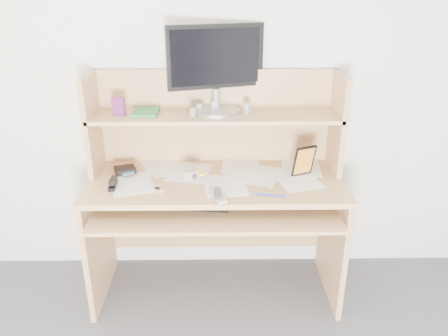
{
  "coord_description": "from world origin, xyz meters",
  "views": [
    {
      "loc": [
        0.02,
        -0.71,
        1.75
      ],
      "look_at": [
        0.05,
        1.43,
        0.84
      ],
      "focal_mm": 35.0,
      "sensor_mm": 36.0,
      "label": 1
    }
  ],
  "objects_px": {
    "desk": "(216,182)",
    "tv_remote": "(218,195)",
    "monitor": "(216,66)",
    "keyboard": "(185,200)",
    "game_case": "(304,161)"
  },
  "relations": [
    {
      "from": "desk",
      "to": "monitor",
      "type": "bearing_deg",
      "value": 88.02
    },
    {
      "from": "desk",
      "to": "keyboard",
      "type": "distance_m",
      "value": 0.24
    },
    {
      "from": "keyboard",
      "to": "tv_remote",
      "type": "distance_m",
      "value": 0.25
    },
    {
      "from": "tv_remote",
      "to": "monitor",
      "type": "height_order",
      "value": "monitor"
    },
    {
      "from": "desk",
      "to": "tv_remote",
      "type": "distance_m",
      "value": 0.31
    },
    {
      "from": "keyboard",
      "to": "monitor",
      "type": "bearing_deg",
      "value": 67.99
    },
    {
      "from": "game_case",
      "to": "monitor",
      "type": "xyz_separation_m",
      "value": [
        -0.48,
        0.18,
        0.49
      ]
    },
    {
      "from": "keyboard",
      "to": "game_case",
      "type": "distance_m",
      "value": 0.69
    },
    {
      "from": "desk",
      "to": "monitor",
      "type": "height_order",
      "value": "monitor"
    },
    {
      "from": "desk",
      "to": "keyboard",
      "type": "xyz_separation_m",
      "value": [
        -0.17,
        -0.17,
        -0.03
      ]
    },
    {
      "from": "keyboard",
      "to": "tv_remote",
      "type": "height_order",
      "value": "tv_remote"
    },
    {
      "from": "game_case",
      "to": "keyboard",
      "type": "bearing_deg",
      "value": 165.09
    },
    {
      "from": "desk",
      "to": "monitor",
      "type": "xyz_separation_m",
      "value": [
        0.0,
        0.13,
        0.64
      ]
    },
    {
      "from": "desk",
      "to": "game_case",
      "type": "relative_size",
      "value": 7.86
    },
    {
      "from": "desk",
      "to": "tv_remote",
      "type": "bearing_deg",
      "value": -87.58
    }
  ]
}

